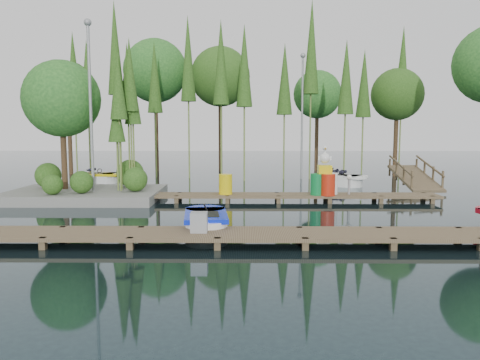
{
  "coord_description": "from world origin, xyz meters",
  "views": [
    {
      "loc": [
        0.66,
        -16.33,
        2.97
      ],
      "look_at": [
        0.5,
        0.5,
        1.1
      ],
      "focal_mm": 35.0,
      "sensor_mm": 36.0,
      "label": 1
    }
  ],
  "objects_px": {
    "utility_cabinet": "(199,222)",
    "drum_cluster": "(325,180)",
    "yellow_barrel": "(226,184)",
    "island": "(78,123)",
    "boat_yellow_far": "(98,178)",
    "boat_blue": "(206,223)"
  },
  "relations": [
    {
      "from": "utility_cabinet",
      "to": "yellow_barrel",
      "type": "distance_m",
      "value": 7.01
    },
    {
      "from": "island",
      "to": "boat_yellow_far",
      "type": "bearing_deg",
      "value": 100.3
    },
    {
      "from": "utility_cabinet",
      "to": "drum_cluster",
      "type": "bearing_deg",
      "value": 57.17
    },
    {
      "from": "utility_cabinet",
      "to": "drum_cluster",
      "type": "height_order",
      "value": "drum_cluster"
    },
    {
      "from": "boat_yellow_far",
      "to": "yellow_barrel",
      "type": "relative_size",
      "value": 3.23
    },
    {
      "from": "island",
      "to": "boat_blue",
      "type": "relative_size",
      "value": 2.47
    },
    {
      "from": "boat_yellow_far",
      "to": "utility_cabinet",
      "type": "height_order",
      "value": "boat_yellow_far"
    },
    {
      "from": "yellow_barrel",
      "to": "drum_cluster",
      "type": "distance_m",
      "value": 4.02
    },
    {
      "from": "island",
      "to": "boat_yellow_far",
      "type": "relative_size",
      "value": 2.56
    },
    {
      "from": "island",
      "to": "utility_cabinet",
      "type": "height_order",
      "value": "island"
    },
    {
      "from": "boat_blue",
      "to": "utility_cabinet",
      "type": "relative_size",
      "value": 5.24
    },
    {
      "from": "boat_yellow_far",
      "to": "drum_cluster",
      "type": "height_order",
      "value": "drum_cluster"
    },
    {
      "from": "boat_blue",
      "to": "yellow_barrel",
      "type": "bearing_deg",
      "value": 80.84
    },
    {
      "from": "boat_blue",
      "to": "drum_cluster",
      "type": "bearing_deg",
      "value": 45.71
    },
    {
      "from": "yellow_barrel",
      "to": "drum_cluster",
      "type": "xyz_separation_m",
      "value": [
        4.02,
        -0.15,
        0.17
      ]
    },
    {
      "from": "boat_yellow_far",
      "to": "yellow_barrel",
      "type": "bearing_deg",
      "value": -17.93
    },
    {
      "from": "boat_yellow_far",
      "to": "utility_cabinet",
      "type": "bearing_deg",
      "value": -39.5
    },
    {
      "from": "island",
      "to": "utility_cabinet",
      "type": "bearing_deg",
      "value": -53.38
    },
    {
      "from": "boat_blue",
      "to": "boat_yellow_far",
      "type": "xyz_separation_m",
      "value": [
        -6.86,
        11.97,
        0.02
      ]
    },
    {
      "from": "boat_blue",
      "to": "drum_cluster",
      "type": "relative_size",
      "value": 1.38
    },
    {
      "from": "island",
      "to": "boat_yellow_far",
      "type": "distance_m",
      "value": 6.37
    },
    {
      "from": "boat_yellow_far",
      "to": "yellow_barrel",
      "type": "distance_m",
      "value": 9.62
    }
  ]
}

